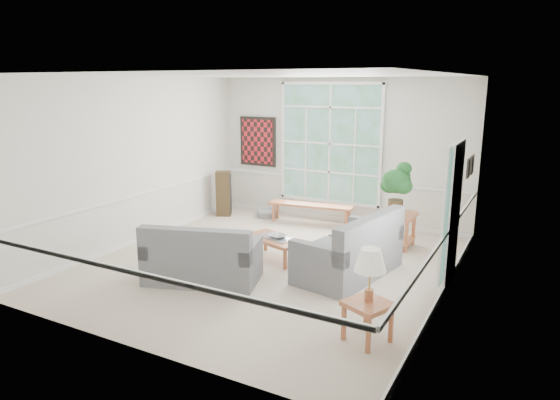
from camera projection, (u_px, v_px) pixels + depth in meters
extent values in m
cube|color=beige|center=(269.00, 265.00, 8.14)|extent=(5.50, 6.00, 0.01)
cube|color=white|center=(268.00, 75.00, 7.45)|extent=(5.50, 6.00, 0.02)
cube|color=silver|center=(339.00, 151.00, 10.37)|extent=(5.50, 0.02, 3.00)
cube|color=silver|center=(127.00, 219.00, 5.22)|extent=(5.50, 0.02, 3.00)
cube|color=silver|center=(137.00, 161.00, 9.06)|extent=(0.02, 6.00, 3.00)
cube|color=silver|center=(451.00, 192.00, 6.53)|extent=(0.02, 6.00, 3.00)
cube|color=white|center=(330.00, 144.00, 10.39)|extent=(2.30, 0.08, 2.40)
cube|color=white|center=(453.00, 214.00, 7.16)|extent=(0.08, 0.90, 2.10)
cube|color=white|center=(445.00, 218.00, 6.60)|extent=(0.08, 0.26, 1.90)
cube|color=maroon|center=(258.00, 141.00, 11.20)|extent=(0.90, 0.06, 1.10)
cube|color=black|center=(468.00, 168.00, 8.03)|extent=(0.04, 0.26, 0.32)
cube|color=black|center=(471.00, 165.00, 8.38)|extent=(0.04, 0.26, 0.32)
cube|color=slate|center=(349.00, 244.00, 7.61)|extent=(1.26, 1.96, 0.99)
cube|color=slate|center=(203.00, 252.00, 7.40)|extent=(1.83, 1.32, 0.89)
cube|color=#AB5E39|center=(275.00, 248.00, 8.33)|extent=(1.14, 0.82, 0.38)
imported|color=#A1A2A6|center=(278.00, 236.00, 8.24)|extent=(0.43, 0.43, 0.08)
cube|color=#AB5E39|center=(311.00, 214.00, 10.46)|extent=(1.80, 0.58, 0.41)
cube|color=#AB5E39|center=(396.00, 230.00, 8.96)|extent=(0.63, 0.63, 0.62)
cube|color=#AB5E39|center=(367.00, 322.00, 5.68)|extent=(0.62, 0.62, 0.48)
cylinder|color=gray|center=(268.00, 213.00, 11.02)|extent=(0.62, 0.62, 0.15)
cube|color=#3F301B|center=(224.00, 194.00, 11.02)|extent=(0.38, 0.35, 1.00)
ellipsoid|color=black|center=(364.00, 228.00, 8.14)|extent=(0.36, 0.27, 0.16)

